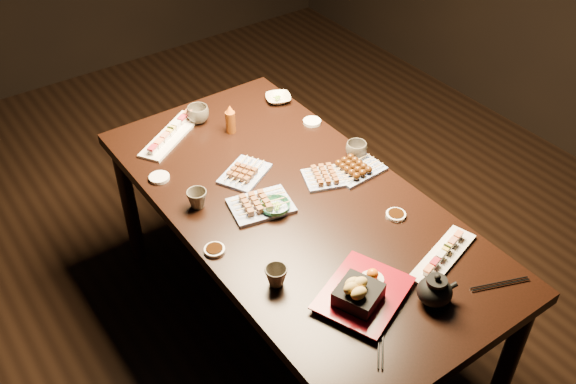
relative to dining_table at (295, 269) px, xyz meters
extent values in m
plane|color=black|center=(0.21, 0.34, -0.38)|extent=(5.00, 5.00, 0.00)
cube|color=black|center=(0.00, 0.00, 0.00)|extent=(0.91, 1.80, 0.75)
imported|color=#2F925C|center=(-0.09, 0.00, 0.39)|extent=(0.13, 0.13, 0.04)
imported|color=beige|center=(0.38, 0.66, 0.39)|extent=(0.16, 0.16, 0.03)
imported|color=#4C463A|center=(-0.30, -0.31, 0.41)|extent=(0.09, 0.09, 0.07)
imported|color=#4C463A|center=(0.39, 0.09, 0.41)|extent=(0.11, 0.11, 0.07)
imported|color=#4C463A|center=(-0.32, 0.20, 0.41)|extent=(0.09, 0.09, 0.07)
imported|color=#4C463A|center=(-0.02, 0.73, 0.41)|extent=(0.10, 0.10, 0.08)
cylinder|color=#6D340E|center=(0.05, 0.57, 0.44)|extent=(0.06, 0.06, 0.14)
cylinder|color=white|center=(-0.40, -0.05, 0.38)|extent=(0.09, 0.09, 0.01)
cylinder|color=white|center=(0.40, 0.41, 0.38)|extent=(0.09, 0.09, 0.01)
cylinder|color=white|center=(0.27, -0.29, 0.38)|extent=(0.10, 0.10, 0.01)
cylinder|color=white|center=(-0.37, 0.45, 0.38)|extent=(0.10, 0.10, 0.01)
camera|label=1|loc=(-1.14, -1.55, 2.01)|focal=40.00mm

